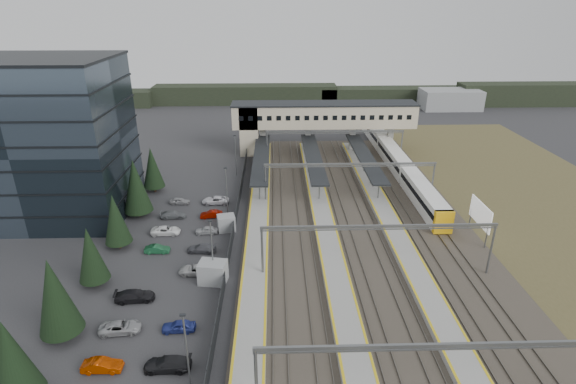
{
  "coord_description": "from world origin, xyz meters",
  "views": [
    {
      "loc": [
        -0.26,
        -54.97,
        31.63
      ],
      "look_at": [
        1.63,
        9.69,
        4.0
      ],
      "focal_mm": 28.0,
      "sensor_mm": 36.0,
      "label": 1
    }
  ],
  "objects_px": {
    "footbridge": "(311,118)",
    "billboard": "(480,215)",
    "relay_cabin_near": "(213,272)",
    "train": "(395,159)",
    "relay_cabin_far": "(226,223)",
    "office_building": "(41,139)"
  },
  "relations": [
    {
      "from": "relay_cabin_near",
      "to": "billboard",
      "type": "height_order",
      "value": "billboard"
    },
    {
      "from": "relay_cabin_near",
      "to": "footbridge",
      "type": "height_order",
      "value": "footbridge"
    },
    {
      "from": "office_building",
      "to": "relay_cabin_near",
      "type": "relative_size",
      "value": 6.74
    },
    {
      "from": "relay_cabin_near",
      "to": "relay_cabin_far",
      "type": "relative_size",
      "value": 1.22
    },
    {
      "from": "relay_cabin_near",
      "to": "footbridge",
      "type": "xyz_separation_m",
      "value": [
        15.72,
        50.62,
        6.57
      ]
    },
    {
      "from": "relay_cabin_near",
      "to": "train",
      "type": "distance_m",
      "value": 50.96
    },
    {
      "from": "billboard",
      "to": "relay_cabin_near",
      "type": "bearing_deg",
      "value": -165.2
    },
    {
      "from": "train",
      "to": "billboard",
      "type": "xyz_separation_m",
      "value": [
        4.51,
        -29.98,
        1.84
      ]
    },
    {
      "from": "relay_cabin_far",
      "to": "billboard",
      "type": "height_order",
      "value": "billboard"
    },
    {
      "from": "office_building",
      "to": "relay_cabin_near",
      "type": "height_order",
      "value": "office_building"
    },
    {
      "from": "relay_cabin_far",
      "to": "footbridge",
      "type": "distance_m",
      "value": 40.81
    },
    {
      "from": "footbridge",
      "to": "train",
      "type": "distance_m",
      "value": 20.53
    },
    {
      "from": "relay_cabin_near",
      "to": "billboard",
      "type": "bearing_deg",
      "value": 14.8
    },
    {
      "from": "footbridge",
      "to": "billboard",
      "type": "xyz_separation_m",
      "value": [
        20.81,
        -40.97,
        -4.09
      ]
    },
    {
      "from": "office_building",
      "to": "train",
      "type": "height_order",
      "value": "office_building"
    },
    {
      "from": "footbridge",
      "to": "train",
      "type": "relative_size",
      "value": 0.69
    },
    {
      "from": "office_building",
      "to": "footbridge",
      "type": "bearing_deg",
      "value": 34.47
    },
    {
      "from": "relay_cabin_far",
      "to": "footbridge",
      "type": "xyz_separation_m",
      "value": [
        15.42,
        37.17,
        6.76
      ]
    },
    {
      "from": "relay_cabin_far",
      "to": "footbridge",
      "type": "height_order",
      "value": "footbridge"
    },
    {
      "from": "relay_cabin_far",
      "to": "billboard",
      "type": "bearing_deg",
      "value": -5.98
    },
    {
      "from": "relay_cabin_near",
      "to": "train",
      "type": "relative_size",
      "value": 0.06
    },
    {
      "from": "train",
      "to": "footbridge",
      "type": "bearing_deg",
      "value": 146.03
    }
  ]
}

